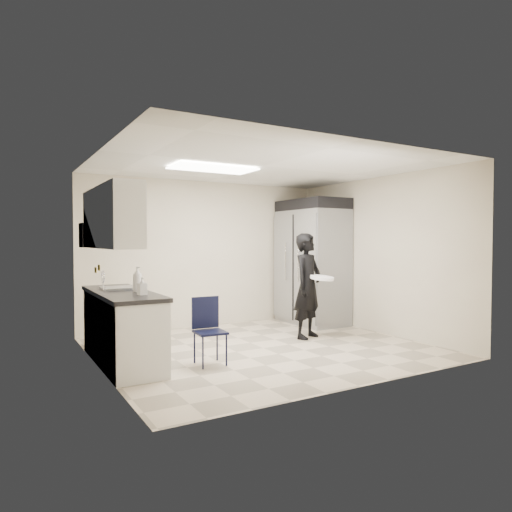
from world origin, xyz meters
TOP-DOWN VIEW (x-y plane):
  - floor at (0.00, 0.00)m, footprint 4.50×4.50m
  - ceiling at (0.00, 0.00)m, footprint 4.50×4.50m
  - back_wall at (0.00, 2.00)m, footprint 4.50×0.00m
  - left_wall at (-2.25, 0.00)m, footprint 0.00×4.00m
  - right_wall at (2.25, 0.00)m, footprint 0.00×4.00m
  - ceiling_panel at (-0.60, 0.40)m, footprint 1.20×0.60m
  - lower_counter at (-1.95, 0.20)m, footprint 0.60×1.90m
  - countertop at (-1.95, 0.20)m, footprint 0.64×1.95m
  - sink at (-1.93, 0.45)m, footprint 0.42×0.40m
  - faucet at (-2.13, 0.45)m, footprint 0.02×0.02m
  - upper_cabinets at (-2.08, 0.20)m, footprint 0.35×1.80m
  - towel_dispenser at (-2.14, 1.35)m, footprint 0.22×0.30m
  - notice_sticker_left at (-2.24, 0.10)m, footprint 0.00×0.12m
  - notice_sticker_right at (-2.24, 0.30)m, footprint 0.00×0.12m
  - commercial_fridge at (1.83, 1.27)m, footprint 0.80×1.35m
  - fridge_compressor at (1.83, 1.27)m, footprint 0.80×1.35m
  - folding_chair at (-1.02, -0.41)m, footprint 0.38×0.38m
  - man_tuxedo at (0.97, 0.25)m, footprint 0.72×0.62m
  - bucket_lid at (1.07, 0.02)m, footprint 0.49×0.49m
  - soap_bottle_a at (-1.80, 0.04)m, footprint 0.16×0.16m
  - soap_bottle_b at (-1.84, -0.31)m, footprint 0.11×0.11m

SIDE VIEW (x-z plane):
  - floor at x=0.00m, z-range 0.00..0.00m
  - folding_chair at x=-1.02m, z-range 0.00..0.81m
  - lower_counter at x=-1.95m, z-range 0.00..0.86m
  - man_tuxedo at x=0.97m, z-range 0.00..1.66m
  - sink at x=-1.93m, z-range 0.80..0.94m
  - countertop at x=-1.95m, z-range 0.86..0.91m
  - bucket_lid at x=1.07m, z-range 0.94..0.99m
  - soap_bottle_b at x=-1.84m, z-range 0.91..1.12m
  - faucet at x=-2.13m, z-range 0.90..1.14m
  - commercial_fridge at x=1.83m, z-range 0.00..2.10m
  - soap_bottle_a at x=-1.80m, z-range 0.91..1.22m
  - notice_sticker_right at x=-2.24m, z-range 1.15..1.21m
  - notice_sticker_left at x=-2.24m, z-range 1.19..1.25m
  - back_wall at x=0.00m, z-range -0.95..3.55m
  - left_wall at x=-2.25m, z-range -0.70..3.30m
  - right_wall at x=2.25m, z-range -0.70..3.30m
  - towel_dispenser at x=-2.14m, z-range 1.45..1.80m
  - upper_cabinets at x=-2.08m, z-range 1.45..2.20m
  - fridge_compressor at x=1.83m, z-range 2.10..2.30m
  - ceiling_panel at x=-0.60m, z-range 2.56..2.58m
  - ceiling at x=0.00m, z-range 2.60..2.60m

